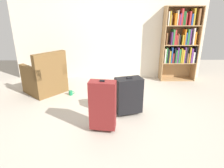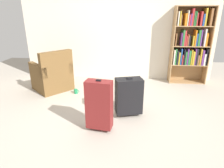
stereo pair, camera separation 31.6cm
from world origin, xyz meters
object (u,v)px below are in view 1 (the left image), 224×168
(armchair, at_px, (45,78))
(mug, at_px, (71,93))
(bookshelf, at_px, (180,42))
(suitcase_black, at_px, (129,95))
(suitcase_dark_red, at_px, (103,105))

(armchair, height_order, mug, armchair)
(armchair, xyz_separation_m, mug, (0.55, -0.18, -0.27))
(bookshelf, bearing_deg, suitcase_black, -127.95)
(mug, distance_m, suitcase_dark_red, 1.53)
(bookshelf, relative_size, armchair, 1.79)
(suitcase_dark_red, bearing_deg, suitcase_black, 49.76)
(armchair, bearing_deg, bookshelf, 14.52)
(mug, height_order, suitcase_black, suitcase_black)
(bookshelf, relative_size, suitcase_black, 2.67)
(armchair, bearing_deg, suitcase_dark_red, -49.37)
(bookshelf, height_order, suitcase_dark_red, bookshelf)
(armchair, bearing_deg, suitcase_black, -30.48)
(armchair, height_order, suitcase_black, armchair)
(bookshelf, xyz_separation_m, suitcase_dark_red, (-1.81, -2.28, -0.55))
(mug, xyz_separation_m, suitcase_dark_red, (0.72, -1.30, 0.36))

